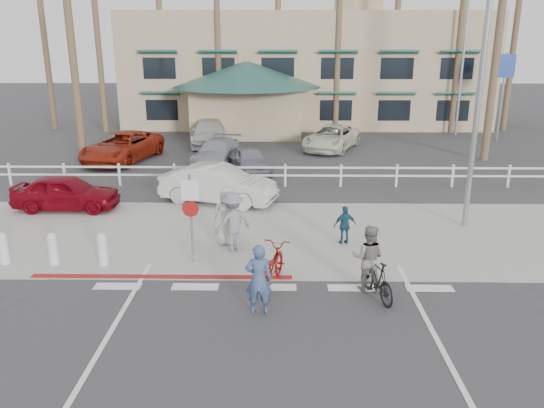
{
  "coord_description": "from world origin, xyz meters",
  "views": [
    {
      "loc": [
        0.16,
        -11.73,
        6.04
      ],
      "look_at": [
        -0.06,
        3.04,
        1.5
      ],
      "focal_mm": 35.0,
      "sensor_mm": 36.0,
      "label": 1
    }
  ],
  "objects_px": {
    "car_red_compact": "(66,192)",
    "bike_red": "(272,266)",
    "car_white_sedan": "(218,184)",
    "sign_post": "(191,214)",
    "bike_black": "(377,279)"
  },
  "relations": [
    {
      "from": "car_red_compact",
      "to": "sign_post",
      "type": "bearing_deg",
      "value": -130.85
    },
    {
      "from": "bike_black",
      "to": "car_red_compact",
      "type": "relative_size",
      "value": 0.44
    },
    {
      "from": "bike_black",
      "to": "car_white_sedan",
      "type": "distance_m",
      "value": 9.29
    },
    {
      "from": "car_red_compact",
      "to": "bike_red",
      "type": "bearing_deg",
      "value": -128.34
    },
    {
      "from": "bike_red",
      "to": "bike_black",
      "type": "relative_size",
      "value": 1.18
    },
    {
      "from": "bike_red",
      "to": "car_red_compact",
      "type": "xyz_separation_m",
      "value": [
        -7.76,
        6.36,
        0.14
      ]
    },
    {
      "from": "sign_post",
      "to": "car_white_sedan",
      "type": "xyz_separation_m",
      "value": [
        0.08,
        5.88,
        -0.71
      ]
    },
    {
      "from": "car_white_sedan",
      "to": "car_red_compact",
      "type": "xyz_separation_m",
      "value": [
        -5.58,
        -0.96,
        -0.08
      ]
    },
    {
      "from": "car_white_sedan",
      "to": "car_red_compact",
      "type": "bearing_deg",
      "value": 116.34
    },
    {
      "from": "sign_post",
      "to": "bike_black",
      "type": "distance_m",
      "value": 5.36
    },
    {
      "from": "bike_red",
      "to": "bike_black",
      "type": "bearing_deg",
      "value": -179.97
    },
    {
      "from": "sign_post",
      "to": "car_white_sedan",
      "type": "height_order",
      "value": "sign_post"
    },
    {
      "from": "bike_black",
      "to": "car_white_sedan",
      "type": "xyz_separation_m",
      "value": [
        -4.76,
        7.98,
        0.23
      ]
    },
    {
      "from": "sign_post",
      "to": "car_red_compact",
      "type": "bearing_deg",
      "value": 138.18
    },
    {
      "from": "sign_post",
      "to": "car_red_compact",
      "type": "relative_size",
      "value": 0.75
    }
  ]
}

